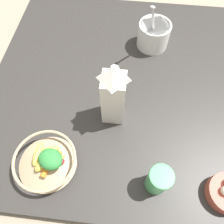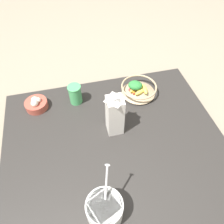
% 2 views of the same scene
% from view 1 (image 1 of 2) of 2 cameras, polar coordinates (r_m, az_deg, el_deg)
% --- Properties ---
extents(ground_plane, '(6.00, 6.00, 0.00)m').
position_cam_1_polar(ground_plane, '(0.96, 2.40, 6.45)').
color(ground_plane, gray).
extents(countertop, '(1.08, 1.08, 0.04)m').
position_cam_1_polar(countertop, '(0.94, 2.45, 7.24)').
color(countertop, '#2D2B28').
rests_on(countertop, ground_plane).
extents(fruit_bowl, '(0.21, 0.21, 0.09)m').
position_cam_1_polar(fruit_bowl, '(0.76, -16.77, -12.14)').
color(fruit_bowl, tan).
rests_on(fruit_bowl, countertop).
extents(milk_carton, '(0.08, 0.08, 0.26)m').
position_cam_1_polar(milk_carton, '(0.72, 0.39, 4.31)').
color(milk_carton, silver).
rests_on(milk_carton, countertop).
extents(yogurt_tub, '(0.14, 0.16, 0.25)m').
position_cam_1_polar(yogurt_tub, '(1.04, 10.82, 19.39)').
color(yogurt_tub, white).
rests_on(yogurt_tub, countertop).
extents(drinking_cup, '(0.07, 0.07, 0.12)m').
position_cam_1_polar(drinking_cup, '(0.71, 12.07, -16.98)').
color(drinking_cup, '#4CB266').
rests_on(drinking_cup, countertop).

